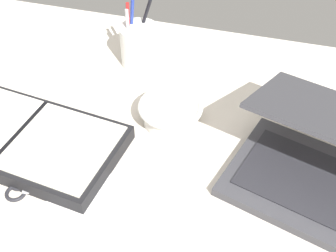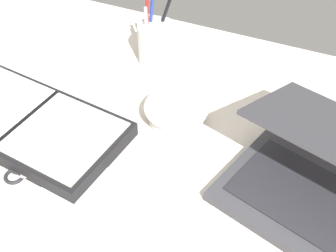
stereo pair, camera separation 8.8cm
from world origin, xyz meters
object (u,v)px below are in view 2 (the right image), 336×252
(bowl, at_px, (176,112))
(scissors, at_px, (24,172))
(laptop, at_px, (335,186))
(pen_cup, at_px, (157,44))
(planner, at_px, (29,124))

(bowl, relative_size, scissors, 1.08)
(laptop, relative_size, scissors, 3.39)
(scissors, bearing_deg, pen_cup, 68.03)
(bowl, relative_size, planner, 0.32)
(laptop, distance_m, scissors, 0.57)
(bowl, bearing_deg, scissors, -130.33)
(bowl, distance_m, pen_cup, 0.22)
(scissors, bearing_deg, bowl, 39.01)
(pen_cup, bearing_deg, bowl, -55.24)
(laptop, height_order, planner, laptop)
(bowl, distance_m, planner, 0.31)
(bowl, xyz_separation_m, scissors, (-0.21, -0.25, -0.02))
(pen_cup, distance_m, scissors, 0.44)
(planner, xyz_separation_m, scissors, (0.06, -0.10, -0.01))
(bowl, height_order, scissors, bowl)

